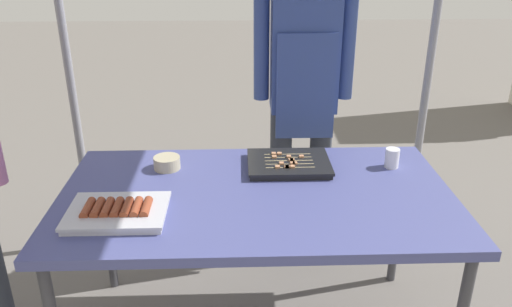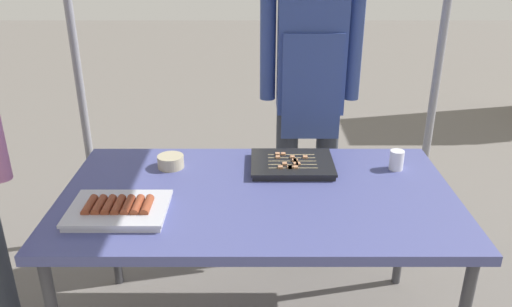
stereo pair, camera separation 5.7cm
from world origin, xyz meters
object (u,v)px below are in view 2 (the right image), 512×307
tray_grilled_sausages (117,210)px  condiment_bowl (169,162)px  stall_table (256,203)px  drink_cup_near_edge (394,160)px  vendor_woman (308,81)px  tray_meat_skewers (290,164)px

tray_grilled_sausages → condiment_bowl: size_ratio=3.12×
stall_table → condiment_bowl: condiment_bowl is taller
tray_grilled_sausages → drink_cup_near_edge: bearing=19.1°
stall_table → vendor_woman: bearing=69.9°
drink_cup_near_edge → vendor_woman: bearing=123.2°
stall_table → tray_grilled_sausages: bearing=-161.4°
condiment_bowl → tray_grilled_sausages: bearing=-107.7°
stall_table → drink_cup_near_edge: bearing=19.6°
tray_meat_skewers → drink_cup_near_edge: 0.46m
stall_table → tray_grilled_sausages: 0.56m
tray_grilled_sausages → vendor_woman: bearing=49.2°
vendor_woman → tray_meat_skewers: bearing=76.9°
drink_cup_near_edge → stall_table: bearing=-160.4°
condiment_bowl → drink_cup_near_edge: bearing=-1.1°
drink_cup_near_edge → vendor_woman: 0.66m
tray_meat_skewers → condiment_bowl: size_ratio=3.12×
tray_grilled_sausages → drink_cup_near_edge: 1.20m
stall_table → condiment_bowl: bearing=148.6°
tray_meat_skewers → condiment_bowl: 0.54m
stall_table → drink_cup_near_edge: drink_cup_near_edge is taller
drink_cup_near_edge → tray_meat_skewers: bearing=178.1°
stall_table → tray_grilled_sausages: (-0.52, -0.18, 0.07)m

